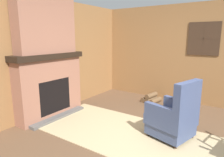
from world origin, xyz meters
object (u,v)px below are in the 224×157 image
Objects in this scene: oil_lamp_vase at (21,51)px; armchair at (174,118)px; firewood_stack at (151,99)px; storage_case at (53,49)px.

armchair is at bearing 22.29° from oil_lamp_vase.
storage_case reaches higher than firewood_stack.
firewood_stack is at bearing 61.09° from oil_lamp_vase.
armchair is 2.11× the size of firewood_stack.
firewood_stack is at bearing 52.66° from storage_case.
oil_lamp_vase is 1.10× the size of storage_case.
oil_lamp_vase is (-2.53, -1.04, 1.07)m from armchair.
firewood_stack is 2.75m from storage_case.
storage_case is (0.00, 0.73, -0.01)m from oil_lamp_vase.
armchair is at bearing -56.34° from firewood_stack.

